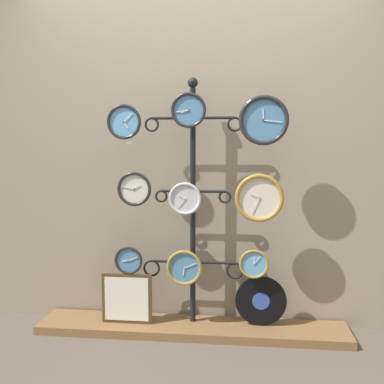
{
  "coord_description": "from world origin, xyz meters",
  "views": [
    {
      "loc": [
        0.35,
        -2.71,
        1.34
      ],
      "look_at": [
        0.0,
        0.36,
        1.01
      ],
      "focal_mm": 42.0,
      "sensor_mm": 36.0,
      "label": 1
    }
  ],
  "objects_px": {
    "vinyl_record": "(261,301)",
    "picture_frame": "(127,299)",
    "clock_top_right": "(264,120)",
    "clock_bottom_left": "(129,260)",
    "clock_middle_center": "(185,199)",
    "clock_bottom_right": "(254,264)",
    "clock_top_left": "(124,122)",
    "clock_middle_left": "(134,189)",
    "clock_top_center": "(189,110)",
    "display_stand": "(193,256)",
    "clock_middle_right": "(259,198)",
    "clock_bottom_center": "(184,268)"
  },
  "relations": [
    {
      "from": "vinyl_record",
      "to": "picture_frame",
      "type": "bearing_deg",
      "value": -176.51
    },
    {
      "from": "clock_top_right",
      "to": "clock_bottom_left",
      "type": "distance_m",
      "value": 1.35
    },
    {
      "from": "clock_top_right",
      "to": "clock_middle_center",
      "type": "distance_m",
      "value": 0.74
    },
    {
      "from": "clock_middle_center",
      "to": "clock_bottom_right",
      "type": "bearing_deg",
      "value": 3.54
    },
    {
      "from": "clock_top_left",
      "to": "clock_bottom_right",
      "type": "distance_m",
      "value": 1.32
    },
    {
      "from": "clock_top_left",
      "to": "clock_middle_left",
      "type": "relative_size",
      "value": 1.0
    },
    {
      "from": "clock_top_center",
      "to": "clock_middle_left",
      "type": "bearing_deg",
      "value": -178.4
    },
    {
      "from": "clock_top_left",
      "to": "picture_frame",
      "type": "bearing_deg",
      "value": 110.65
    },
    {
      "from": "display_stand",
      "to": "clock_top_left",
      "type": "distance_m",
      "value": 1.06
    },
    {
      "from": "clock_bottom_left",
      "to": "clock_middle_center",
      "type": "bearing_deg",
      "value": -3.37
    },
    {
      "from": "clock_middle_right",
      "to": "clock_bottom_center",
      "type": "height_order",
      "value": "clock_middle_right"
    },
    {
      "from": "clock_middle_left",
      "to": "clock_top_left",
      "type": "bearing_deg",
      "value": 171.32
    },
    {
      "from": "clock_middle_center",
      "to": "clock_bottom_right",
      "type": "xyz_separation_m",
      "value": [
        0.47,
        0.03,
        -0.45
      ]
    },
    {
      "from": "clock_top_right",
      "to": "clock_bottom_left",
      "type": "xyz_separation_m",
      "value": [
        -0.93,
        0.03,
        -0.98
      ]
    },
    {
      "from": "clock_bottom_right",
      "to": "clock_top_right",
      "type": "bearing_deg",
      "value": -33.67
    },
    {
      "from": "clock_top_right",
      "to": "clock_top_left",
      "type": "bearing_deg",
      "value": 179.32
    },
    {
      "from": "clock_top_left",
      "to": "clock_bottom_center",
      "type": "xyz_separation_m",
      "value": [
        0.41,
        -0.01,
        -1.0
      ]
    },
    {
      "from": "clock_middle_left",
      "to": "clock_bottom_right",
      "type": "distance_m",
      "value": 0.97
    },
    {
      "from": "clock_middle_left",
      "to": "vinyl_record",
      "type": "xyz_separation_m",
      "value": [
        0.88,
        0.08,
        -0.79
      ]
    },
    {
      "from": "clock_top_center",
      "to": "clock_middle_left",
      "type": "distance_m",
      "value": 0.65
    },
    {
      "from": "clock_top_center",
      "to": "vinyl_record",
      "type": "xyz_separation_m",
      "value": [
        0.5,
        0.07,
        -1.32
      ]
    },
    {
      "from": "clock_middle_center",
      "to": "vinyl_record",
      "type": "distance_m",
      "value": 0.9
    },
    {
      "from": "vinyl_record",
      "to": "picture_frame",
      "type": "distance_m",
      "value": 0.95
    },
    {
      "from": "clock_top_center",
      "to": "picture_frame",
      "type": "distance_m",
      "value": 1.4
    },
    {
      "from": "vinyl_record",
      "to": "clock_middle_right",
      "type": "bearing_deg",
      "value": -113.08
    },
    {
      "from": "clock_top_left",
      "to": "clock_bottom_center",
      "type": "relative_size",
      "value": 0.96
    },
    {
      "from": "clock_middle_center",
      "to": "vinyl_record",
      "type": "bearing_deg",
      "value": 7.9
    },
    {
      "from": "clock_top_center",
      "to": "clock_bottom_left",
      "type": "xyz_separation_m",
      "value": [
        -0.43,
        0.02,
        -1.05
      ]
    },
    {
      "from": "display_stand",
      "to": "clock_bottom_center",
      "type": "distance_m",
      "value": 0.13
    },
    {
      "from": "clock_middle_right",
      "to": "clock_bottom_left",
      "type": "relative_size",
      "value": 1.62
    },
    {
      "from": "display_stand",
      "to": "clock_middle_right",
      "type": "bearing_deg",
      "value": -11.47
    },
    {
      "from": "display_stand",
      "to": "vinyl_record",
      "type": "distance_m",
      "value": 0.57
    },
    {
      "from": "clock_bottom_left",
      "to": "clock_top_left",
      "type": "bearing_deg",
      "value": -126.05
    },
    {
      "from": "clock_middle_right",
      "to": "clock_bottom_center",
      "type": "relative_size",
      "value": 1.31
    },
    {
      "from": "clock_middle_left",
      "to": "picture_frame",
      "type": "bearing_deg",
      "value": 165.46
    },
    {
      "from": "display_stand",
      "to": "clock_top_left",
      "type": "height_order",
      "value": "display_stand"
    },
    {
      "from": "clock_bottom_center",
      "to": "clock_bottom_right",
      "type": "distance_m",
      "value": 0.48
    },
    {
      "from": "clock_middle_right",
      "to": "clock_top_center",
      "type": "bearing_deg",
      "value": -179.26
    },
    {
      "from": "clock_top_center",
      "to": "clock_top_right",
      "type": "relative_size",
      "value": 0.72
    },
    {
      "from": "clock_top_left",
      "to": "clock_top_right",
      "type": "bearing_deg",
      "value": -0.68
    },
    {
      "from": "display_stand",
      "to": "clock_middle_left",
      "type": "distance_m",
      "value": 0.64
    },
    {
      "from": "clock_bottom_center",
      "to": "display_stand",
      "type": "bearing_deg",
      "value": 66.07
    },
    {
      "from": "vinyl_record",
      "to": "clock_top_left",
      "type": "bearing_deg",
      "value": -176.01
    },
    {
      "from": "clock_middle_left",
      "to": "picture_frame",
      "type": "relative_size",
      "value": 0.66
    },
    {
      "from": "clock_middle_center",
      "to": "clock_bottom_center",
      "type": "xyz_separation_m",
      "value": [
        -0.01,
        -0.0,
        -0.48
      ]
    },
    {
      "from": "clock_top_right",
      "to": "picture_frame",
      "type": "height_order",
      "value": "clock_top_right"
    },
    {
      "from": "clock_bottom_left",
      "to": "picture_frame",
      "type": "relative_size",
      "value": 0.56
    },
    {
      "from": "clock_top_center",
      "to": "clock_middle_left",
      "type": "relative_size",
      "value": 1.0
    },
    {
      "from": "display_stand",
      "to": "clock_top_center",
      "type": "height_order",
      "value": "display_stand"
    },
    {
      "from": "display_stand",
      "to": "clock_middle_left",
      "type": "height_order",
      "value": "display_stand"
    }
  ]
}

